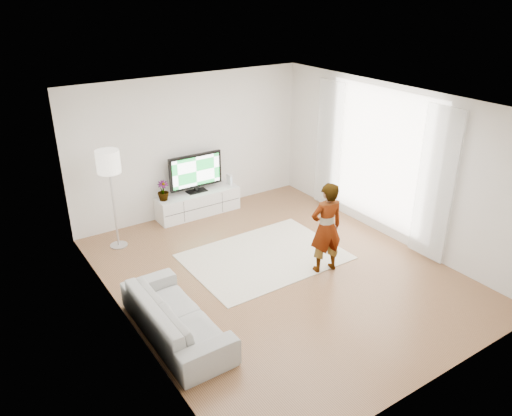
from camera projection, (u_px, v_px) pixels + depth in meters
floor at (278, 273)px, 8.21m from camera, size 6.00×6.00×0.00m
ceiling at (282, 103)px, 7.05m from camera, size 6.00×6.00×0.00m
wall_left at (122, 236)px, 6.37m from camera, size 0.02×6.00×2.80m
wall_right at (393, 164)px, 8.89m from camera, size 0.02×6.00×2.80m
wall_back at (191, 146)px, 9.90m from camera, size 5.00×0.02×2.80m
wall_front at (444, 285)px, 5.36m from camera, size 5.00×0.02×2.80m
window at (380, 157)px, 9.09m from camera, size 0.01×2.60×2.50m
curtain_near at (435, 185)px, 8.10m from camera, size 0.04×0.70×2.60m
curtain_far at (329, 146)px, 10.07m from camera, size 0.04×0.70×2.60m
media_console at (198, 203)px, 10.19m from camera, size 1.73×0.49×0.49m
television at (196, 172)px, 9.94m from camera, size 1.13×0.22×0.79m
game_console at (229, 179)px, 10.43m from camera, size 0.05×0.17×0.22m
potted_plant at (163, 191)px, 9.64m from camera, size 0.24×0.24×0.39m
rug at (264, 257)px, 8.67m from camera, size 2.64×1.91×0.01m
player at (326, 228)px, 7.97m from camera, size 0.62×0.47×1.54m
sofa at (176, 316)px, 6.66m from camera, size 0.81×2.04×0.59m
floor_lamp at (109, 166)px, 8.42m from camera, size 0.40×0.40×1.80m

